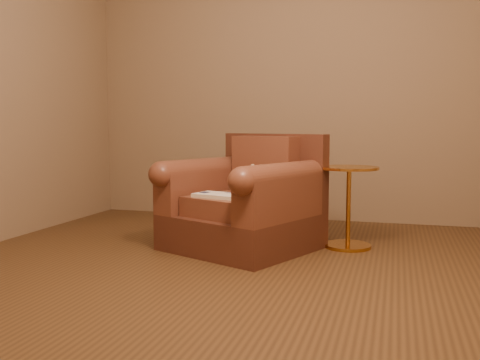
# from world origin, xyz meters

# --- Properties ---
(floor) EXTENTS (4.00, 4.00, 0.00)m
(floor) POSITION_xyz_m (0.00, 0.00, 0.00)
(floor) COLOR #53371C
(floor) RESTS_ON ground
(armchair) EXTENTS (1.18, 1.16, 0.82)m
(armchair) POSITION_xyz_m (-0.14, 0.68, 0.32)
(armchair) COLOR #4F281A
(armchair) RESTS_ON floor
(teddy_bear) EXTENTS (0.16, 0.18, 0.22)m
(teddy_bear) POSITION_xyz_m (-0.08, 0.74, 0.47)
(teddy_bear) COLOR tan
(teddy_bear) RESTS_ON armchair
(guidebook) EXTENTS (0.38, 0.28, 0.03)m
(guidebook) POSITION_xyz_m (-0.27, 0.47, 0.41)
(guidebook) COLOR beige
(guidebook) RESTS_ON armchair
(side_table) EXTENTS (0.42, 0.42, 0.59)m
(side_table) POSITION_xyz_m (0.57, 0.90, 0.32)
(side_table) COLOR #BE8234
(side_table) RESTS_ON floor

